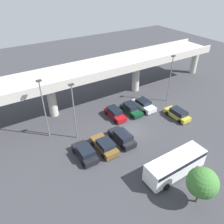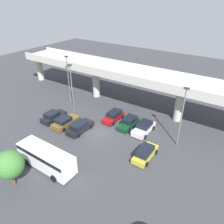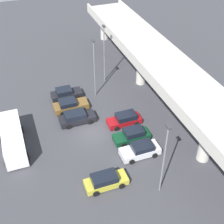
{
  "view_description": "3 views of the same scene",
  "coord_description": "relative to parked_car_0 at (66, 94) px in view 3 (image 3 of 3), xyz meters",
  "views": [
    {
      "loc": [
        -16.61,
        -20.56,
        20.53
      ],
      "look_at": [
        -1.6,
        3.26,
        2.15
      ],
      "focal_mm": 35.0,
      "sensor_mm": 36.0,
      "label": 1
    },
    {
      "loc": [
        17.15,
        -21.62,
        18.96
      ],
      "look_at": [
        0.08,
        3.51,
        2.08
      ],
      "focal_mm": 35.0,
      "sensor_mm": 36.0,
      "label": 2
    },
    {
      "loc": [
        28.27,
        -7.72,
        25.99
      ],
      "look_at": [
        -0.62,
        2.92,
        2.08
      ],
      "focal_mm": 50.0,
      "sensor_mm": 36.0,
      "label": 3
    }
  ],
  "objects": [
    {
      "name": "ground_plane",
      "position": [
        8.52,
        1.21,
        -0.74
      ],
      "size": [
        109.63,
        109.63,
        0.0
      ],
      "primitive_type": "plane",
      "color": "#38383D"
    },
    {
      "name": "highway_overpass",
      "position": [
        8.52,
        11.72,
        5.07
      ],
      "size": [
        52.58,
        6.32,
        7.21
      ],
      "color": "#BCB7AD",
      "rests_on": "ground_plane"
    },
    {
      "name": "parked_car_0",
      "position": [
        0.0,
        0.0,
        0.0
      ],
      "size": [
        2.17,
        4.32,
        1.59
      ],
      "rotation": [
        0.0,
        0.0,
        1.57
      ],
      "color": "black",
      "rests_on": "ground_plane"
    },
    {
      "name": "parked_car_1",
      "position": [
        2.85,
        -0.11,
        -0.02
      ],
      "size": [
        2.23,
        4.66,
        1.56
      ],
      "rotation": [
        0.0,
        0.0,
        1.57
      ],
      "color": "brown",
      "rests_on": "ground_plane"
    },
    {
      "name": "parked_car_2",
      "position": [
        5.81,
        0.02,
        0.01
      ],
      "size": [
        2.14,
        4.63,
        1.58
      ],
      "rotation": [
        0.0,
        0.0,
        1.57
      ],
      "color": "black",
      "rests_on": "ground_plane"
    },
    {
      "name": "parked_car_3",
      "position": [
        8.28,
        5.72,
        0.0
      ],
      "size": [
        2.02,
        4.38,
        1.56
      ],
      "rotation": [
        0.0,
        0.0,
        -1.57
      ],
      "color": "maroon",
      "rests_on": "ground_plane"
    },
    {
      "name": "parked_car_4",
      "position": [
        11.35,
        5.45,
        -0.02
      ],
      "size": [
        2.05,
        4.46,
        1.54
      ],
      "rotation": [
        0.0,
        0.0,
        -1.57
      ],
      "color": "#0C381E",
      "rests_on": "ground_plane"
    },
    {
      "name": "parked_car_5",
      "position": [
        14.05,
        5.33,
        -0.0
      ],
      "size": [
        2.19,
        4.57,
        1.55
      ],
      "rotation": [
        0.0,
        0.0,
        -1.57
      ],
      "color": "silver",
      "rests_on": "ground_plane"
    },
    {
      "name": "parked_car_6",
      "position": [
        16.89,
        0.1,
        0.01
      ],
      "size": [
        2.0,
        4.48,
        1.56
      ],
      "rotation": [
        0.0,
        0.0,
        1.57
      ],
      "color": "gold",
      "rests_on": "ground_plane"
    },
    {
      "name": "shuttle_bus",
      "position": [
        7.74,
        -8.12,
        0.79
      ],
      "size": [
        7.87,
        2.68,
        2.57
      ],
      "color": "white",
      "rests_on": "ground_plane"
    },
    {
      "name": "lamp_post_near_aisle",
      "position": [
        19.37,
        5.09,
        4.3
      ],
      "size": [
        0.7,
        0.35,
        8.68
      ],
      "color": "slate",
      "rests_on": "ground_plane"
    },
    {
      "name": "lamp_post_mid_lot",
      "position": [
        -2.54,
        6.74,
        4.45
      ],
      "size": [
        0.7,
        0.35,
        8.97
      ],
      "color": "slate",
      "rests_on": "ground_plane"
    },
    {
      "name": "lamp_post_by_overpass",
      "position": [
        0.7,
        4.2,
        4.28
      ],
      "size": [
        0.7,
        0.35,
        8.64
      ],
      "color": "slate",
      "rests_on": "ground_plane"
    }
  ]
}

